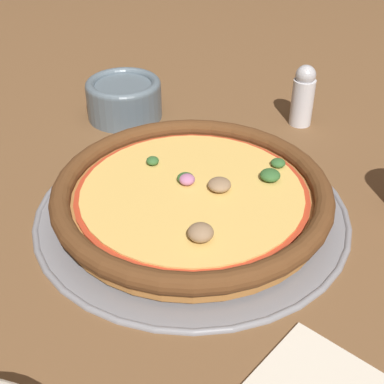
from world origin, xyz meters
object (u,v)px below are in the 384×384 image
at_px(pizza, 192,194).
at_px(pizza_tray, 192,210).
at_px(pepper_shaker, 303,96).
at_px(bowl_near, 126,97).

bearing_deg(pizza, pizza_tray, -42.23).
xyz_separation_m(pizza_tray, pepper_shaker, (-0.24, -0.14, 0.04)).
height_order(pizza_tray, pizza, pizza).
bearing_deg(bowl_near, pizza_tray, 89.50).
bearing_deg(pizza, pepper_shaker, -149.39).
bearing_deg(bowl_near, pizza, 89.55).
bearing_deg(pizza_tray, pepper_shaker, -149.45).
relative_size(pizza_tray, pepper_shaker, 3.98).
height_order(pizza, pepper_shaker, pepper_shaker).
relative_size(bowl_near, pepper_shaker, 1.23).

